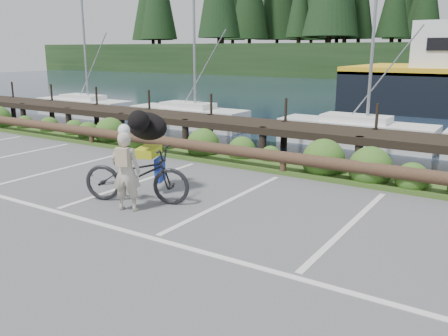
# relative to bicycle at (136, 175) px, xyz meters

# --- Properties ---
(ground) EXTENTS (72.00, 72.00, 0.00)m
(ground) POSITION_rel_bicycle_xyz_m (1.57, -0.94, -0.59)
(ground) COLOR #525255
(vegetation_strip) EXTENTS (34.00, 1.60, 0.10)m
(vegetation_strip) POSITION_rel_bicycle_xyz_m (1.57, 4.36, -0.54)
(vegetation_strip) COLOR #3D5B21
(vegetation_strip) RESTS_ON ground
(log_rail) EXTENTS (32.00, 0.30, 0.60)m
(log_rail) POSITION_rel_bicycle_xyz_m (1.57, 3.66, -0.59)
(log_rail) COLOR #443021
(log_rail) RESTS_ON ground
(bicycle) EXTENTS (2.38, 1.56, 1.18)m
(bicycle) POSITION_rel_bicycle_xyz_m (0.00, 0.00, 0.00)
(bicycle) COLOR black
(bicycle) RESTS_ON ground
(cyclist) EXTENTS (0.68, 0.57, 1.59)m
(cyclist) POSITION_rel_bicycle_xyz_m (0.20, -0.49, 0.20)
(cyclist) COLOR #BCB2A0
(cyclist) RESTS_ON ground
(dog) EXTENTS (0.87, 1.16, 0.61)m
(dog) POSITION_rel_bicycle_xyz_m (-0.27, 0.67, 0.89)
(dog) COLOR black
(dog) RESTS_ON bicycle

